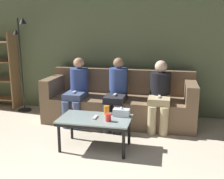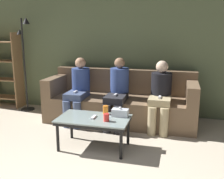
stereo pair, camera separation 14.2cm
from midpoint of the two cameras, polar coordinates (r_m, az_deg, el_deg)
wall_back at (r=4.91m, az=2.03°, el=9.78°), size 12.00×0.06×2.60m
couch at (r=4.58m, az=0.76°, el=-2.87°), size 2.53×0.88×0.88m
coffee_table at (r=3.52m, az=-4.84°, el=-6.89°), size 0.95×0.55×0.43m
cup_near_left at (r=3.36m, az=-2.05°, el=-6.11°), size 0.07×0.07×0.10m
cup_near_right at (r=3.63m, az=-2.27°, el=-4.47°), size 0.07×0.07×0.12m
tissue_box at (r=3.55m, az=0.90°, el=-5.02°), size 0.22×0.12×0.13m
game_remote at (r=3.50m, az=-4.86°, el=-6.05°), size 0.04×0.15×0.02m
standing_lamp at (r=5.29m, az=-19.85°, el=7.05°), size 0.31×0.26×1.79m
seated_person_left_end at (r=4.49m, az=-8.48°, el=0.18°), size 0.31×0.65×1.10m
seated_person_mid_left at (r=4.28m, az=0.12°, el=-0.22°), size 0.31×0.70×1.12m
seated_person_mid_right at (r=4.22m, az=9.40°, el=-0.67°), size 0.33×0.65×1.09m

